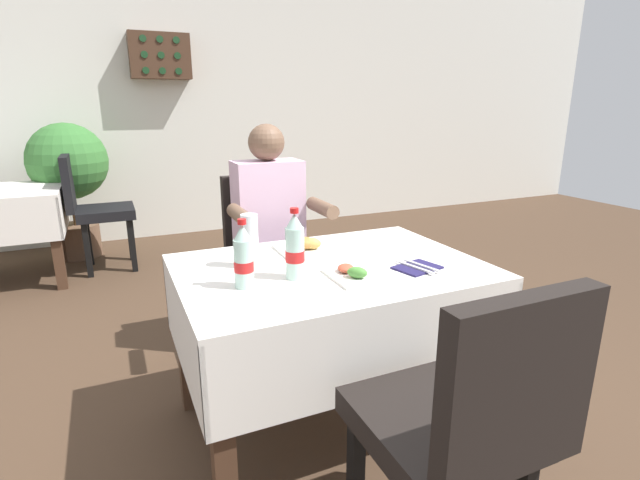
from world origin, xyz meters
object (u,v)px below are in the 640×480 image
chair_near_camera_side (463,421)px  plate_far_diner (308,247)px  beer_glass_left (250,240)px  napkin_cutlery_set (417,267)px  plate_near_camera (357,273)px  chair_far_diner_seat (268,252)px  cola_bottle_primary (295,248)px  background_chair_right (93,205)px  main_dining_table (330,303)px  cola_bottle_secondary (244,258)px  potted_plant_corner (69,171)px  wall_bottle_rack (160,56)px  seated_diner_far (272,229)px

chair_near_camera_side → plate_far_diner: size_ratio=3.83×
beer_glass_left → napkin_cutlery_set: bearing=-26.5°
plate_near_camera → chair_far_diner_seat: bearing=92.1°
beer_glass_left → cola_bottle_primary: bearing=-59.5°
plate_near_camera → background_chair_right: size_ratio=0.23×
background_chair_right → plate_near_camera: bearing=-71.0°
plate_near_camera → napkin_cutlery_set: bearing=-3.8°
main_dining_table → chair_near_camera_side: chair_near_camera_side is taller
main_dining_table → napkin_cutlery_set: bearing=-30.7°
chair_far_diner_seat → chair_near_camera_side: 1.63m
chair_far_diner_seat → beer_glass_left: (-0.29, -0.70, 0.29)m
main_dining_table → cola_bottle_secondary: 0.47m
potted_plant_corner → main_dining_table: bearing=-70.6°
plate_near_camera → potted_plant_corner: size_ratio=0.19×
plate_far_diner → wall_bottle_rack: size_ratio=0.45×
chair_far_diner_seat → chair_near_camera_side: bearing=-90.0°
seated_diner_far → napkin_cutlery_set: size_ratio=6.41×
main_dining_table → potted_plant_corner: 3.29m
cola_bottle_secondary → wall_bottle_rack: size_ratio=0.44×
plate_near_camera → cola_bottle_secondary: bearing=170.2°
plate_far_diner → napkin_cutlery_set: 0.49m
cola_bottle_secondary → wall_bottle_rack: wall_bottle_rack is taller
background_chair_right → potted_plant_corner: potted_plant_corner is taller
main_dining_table → cola_bottle_primary: bearing=-157.0°
main_dining_table → plate_far_diner: 0.28m
chair_far_diner_seat → plate_far_diner: 0.64m
plate_near_camera → cola_bottle_secondary: 0.43m
main_dining_table → chair_near_camera_side: bearing=-90.0°
wall_bottle_rack → plate_far_diner: bearing=-86.8°
cola_bottle_secondary → plate_far_diner: bearing=38.9°
background_chair_right → main_dining_table: bearing=-70.7°
beer_glass_left → potted_plant_corner: 3.08m
main_dining_table → plate_far_diner: (-0.01, 0.21, 0.19)m
main_dining_table → cola_bottle_primary: (-0.18, -0.08, 0.28)m
plate_far_diner → background_chair_right: 2.58m
cola_bottle_primary → wall_bottle_rack: bearing=90.2°
chair_near_camera_side → cola_bottle_secondary: bearing=117.4°
background_chair_right → beer_glass_left: bearing=-76.0°
cola_bottle_primary → napkin_cutlery_set: bearing=-11.8°
chair_near_camera_side → wall_bottle_rack: (-0.19, 4.26, 1.25)m
chair_far_diner_seat → plate_near_camera: chair_far_diner_seat is taller
plate_near_camera → napkin_cutlery_set: plate_near_camera is taller
beer_glass_left → seated_diner_far: bearing=64.0°
seated_diner_far → wall_bottle_rack: wall_bottle_rack is taller
cola_bottle_secondary → wall_bottle_rack: 3.67m
plate_near_camera → plate_far_diner: size_ratio=0.89×
seated_diner_far → cola_bottle_secondary: (-0.37, -0.80, 0.13)m
beer_glass_left → wall_bottle_rack: (0.10, 3.33, 0.96)m
chair_far_diner_seat → cola_bottle_secondary: 1.02m
cola_bottle_primary → cola_bottle_secondary: bearing=-176.6°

